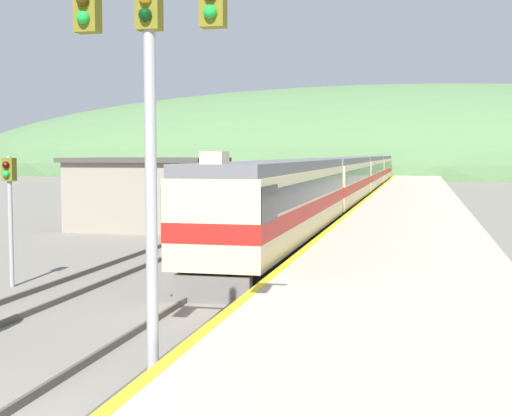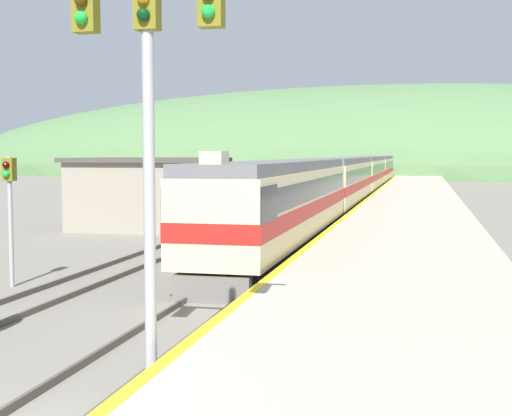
{
  "view_description": "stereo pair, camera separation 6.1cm",
  "coord_description": "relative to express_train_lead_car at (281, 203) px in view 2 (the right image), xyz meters",
  "views": [
    {
      "loc": [
        5.62,
        -8.03,
        4.15
      ],
      "look_at": [
        0.09,
        15.77,
        2.29
      ],
      "focal_mm": 50.0,
      "sensor_mm": 36.0,
      "label": 1
    },
    {
      "loc": [
        5.68,
        -8.02,
        4.15
      ],
      "look_at": [
        0.09,
        15.77,
        2.29
      ],
      "focal_mm": 50.0,
      "sensor_mm": 36.0,
      "label": 2
    }
  ],
  "objects": [
    {
      "name": "distant_hills",
      "position": [
        0.0,
        124.57,
        -2.11
      ],
      "size": [
        203.22,
        91.45,
        36.48
      ],
      "color": "#517547",
      "rests_on": "ground"
    },
    {
      "name": "track_siding",
      "position": [
        -4.86,
        49.3,
        -2.03
      ],
      "size": [
        1.52,
        180.0,
        0.16
      ],
      "color": "#4C443D",
      "rests_on": "ground"
    },
    {
      "name": "track_main",
      "position": [
        0.0,
        49.3,
        -2.03
      ],
      "size": [
        1.52,
        180.0,
        0.16
      ],
      "color": "#4C443D",
      "rests_on": "ground"
    },
    {
      "name": "siding_train",
      "position": [
        -4.86,
        34.12,
        -0.24
      ],
      "size": [
        2.9,
        34.28,
        3.63
      ],
      "color": "black",
      "rests_on": "ground"
    },
    {
      "name": "carriage_third",
      "position": [
        0.0,
        43.69,
        -0.01
      ],
      "size": [
        2.87,
        20.9,
        3.86
      ],
      "color": "black",
      "rests_on": "ground"
    },
    {
      "name": "carriage_second",
      "position": [
        0.0,
        21.91,
        -0.01
      ],
      "size": [
        2.87,
        20.9,
        3.86
      ],
      "color": "black",
      "rests_on": "ground"
    },
    {
      "name": "platform",
      "position": [
        4.98,
        29.3,
        -1.67
      ],
      "size": [
        6.7,
        140.0,
        0.89
      ],
      "color": "#B2A893",
      "rests_on": "ground"
    },
    {
      "name": "signal_post_siding",
      "position": [
        -6.79,
        -9.05,
        0.8
      ],
      "size": [
        0.36,
        0.42,
        4.07
      ],
      "color": "#9E9EA3",
      "rests_on": "ground"
    },
    {
      "name": "signal_mast_main",
      "position": [
        1.21,
        -17.53,
        3.54
      ],
      "size": [
        3.3,
        0.42,
        8.2
      ],
      "color": "#9E9EA3",
      "rests_on": "ground"
    },
    {
      "name": "express_train_lead_car",
      "position": [
        0.0,
        0.0,
        0.0
      ],
      "size": [
        2.88,
        20.68,
        4.22
      ],
      "color": "black",
      "rests_on": "ground"
    },
    {
      "name": "station_shed",
      "position": [
        -9.1,
        8.2,
        -0.13
      ],
      "size": [
        7.86,
        6.42,
        3.93
      ],
      "color": "gray",
      "rests_on": "ground"
    },
    {
      "name": "carriage_fourth",
      "position": [
        0.0,
        65.47,
        -0.01
      ],
      "size": [
        2.87,
        20.9,
        3.86
      ],
      "color": "black",
      "rests_on": "ground"
    }
  ]
}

